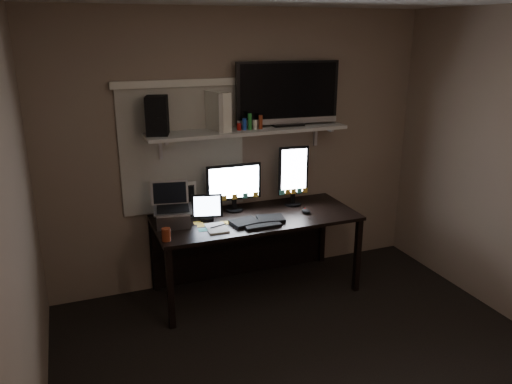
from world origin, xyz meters
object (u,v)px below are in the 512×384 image
desk (251,230)px  laptop (173,206)px  tv (288,94)px  cup (166,235)px  game_console (218,111)px  speaker (157,115)px  monitor_landscape (234,187)px  mouse (306,211)px  keyboard (258,221)px  tablet (206,207)px  monitor_portrait (293,176)px

desk → laptop: laptop is taller
tv → desk: bearing=-160.0°
cup → tv: tv is taller
game_console → speaker: (-0.52, 0.01, -0.01)m
monitor_landscape → laptop: 0.62m
monitor_landscape → mouse: 0.69m
keyboard → game_console: 1.00m
desk → monitor_landscape: bearing=145.9°
keyboard → tablet: 0.46m
desk → tv: (0.39, 0.11, 1.21)m
desk → cup: 0.96m
desk → game_console: bearing=159.1°
tablet → tv: 1.24m
cup → speaker: bearing=81.7°
desk → monitor_portrait: 0.64m
mouse → tv: (-0.06, 0.32, 1.02)m
mouse → tablet: size_ratio=0.37×
cup → laptop: bearing=67.7°
tablet → game_console: 0.83m
tablet → tv: tv is taller
tablet → laptop: 0.30m
monitor_landscape → cup: monitor_landscape is taller
desk → monitor_portrait: size_ratio=3.15×
monitor_portrait → tv: 0.75m
desk → speaker: size_ratio=5.70×
tv → game_console: bearing=-174.9°
mouse → game_console: game_console is taller
desk → laptop: (-0.73, -0.08, 0.35)m
monitor_portrait → tablet: (-0.87, -0.10, -0.17)m
desk → speaker: 1.34m
cup → desk: bearing=23.8°
monitor_landscape → game_console: (-0.13, 0.01, 0.69)m
game_console → speaker: game_console is taller
keyboard → speaker: (-0.74, 0.37, 0.89)m
tablet → game_console: bearing=55.1°
laptop → speaker: 0.75m
monitor_landscape → mouse: (0.58, -0.30, -0.20)m
laptop → game_console: 0.89m
laptop → game_console: bearing=31.3°
monitor_portrait → mouse: 0.37m
tv → speaker: (-1.17, -0.00, -0.13)m
keyboard → desk: bearing=81.3°
desk → game_console: 1.13m
desk → laptop: size_ratio=5.06×
keyboard → tv: size_ratio=0.51×
desk → keyboard: 0.33m
monitor_portrait → speaker: speaker is taller
monitor_landscape → tablet: monitor_landscape is taller
speaker → tv: bearing=16.5°
monitor_landscape → laptop: size_ratio=1.42×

